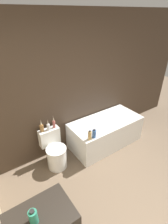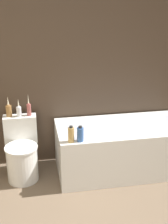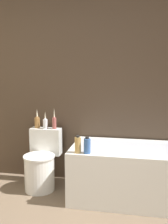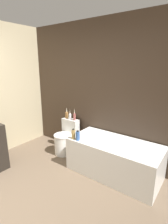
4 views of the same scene
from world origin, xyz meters
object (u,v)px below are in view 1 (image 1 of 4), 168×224
at_px(shampoo_bottle_tall, 90,135).
at_px(shampoo_bottle_short, 94,134).
at_px(vase_gold, 42,127).
at_px(bathtub, 105,132).
at_px(soap_bottle_glass, 33,217).
at_px(vase_silver, 48,126).
at_px(toilet, 55,152).
at_px(vase_bronze, 54,123).

height_order(shampoo_bottle_tall, shampoo_bottle_short, shampoo_bottle_tall).
bearing_deg(vase_gold, shampoo_bottle_short, -36.65).
bearing_deg(bathtub, soap_bottle_glass, -148.08).
xyz_separation_m(vase_silver, shampoo_bottle_tall, (0.53, -0.52, -0.10)).
xyz_separation_m(vase_gold, shampoo_bottle_tall, (0.64, -0.55, -0.11)).
distance_m(bathtub, toilet, 1.17).
height_order(soap_bottle_glass, vase_bronze, soap_bottle_glass).
xyz_separation_m(toilet, soap_bottle_glass, (-0.80, -1.28, 0.61)).
bearing_deg(toilet, bathtub, -2.66).
relative_size(bathtub, shampoo_bottle_tall, 8.44).
bearing_deg(soap_bottle_glass, vase_silver, 61.14).
distance_m(toilet, vase_gold, 0.53).
bearing_deg(soap_bottle_glass, vase_bronze, 57.96).
bearing_deg(soap_bottle_glass, bathtub, 31.92).
bearing_deg(bathtub, shampoo_bottle_short, -151.49).
bearing_deg(vase_bronze, shampoo_bottle_short, -46.30).
bearing_deg(bathtub, vase_bronze, 167.28).
bearing_deg(shampoo_bottle_tall, shampoo_bottle_short, -0.52).
relative_size(vase_silver, shampoo_bottle_tall, 1.20).
xyz_separation_m(bathtub, soap_bottle_glass, (-1.96, -1.22, 0.62)).
bearing_deg(vase_bronze, bathtub, -12.72).
height_order(vase_gold, shampoo_bottle_short, vase_gold).
bearing_deg(soap_bottle_glass, shampoo_bottle_short, 33.15).
bearing_deg(vase_silver, bathtub, -11.12).
distance_m(vase_bronze, shampoo_bottle_tall, 0.68).
bearing_deg(shampoo_bottle_tall, toilet, 146.55).
bearing_deg(bathtub, vase_silver, 168.88).
bearing_deg(toilet, vase_gold, 119.79).
height_order(bathtub, vase_gold, vase_gold).
distance_m(soap_bottle_glass, shampoo_bottle_short, 1.72).
bearing_deg(toilet, shampoo_bottle_tall, -33.45).
relative_size(soap_bottle_glass, vase_silver, 0.82).
relative_size(toilet, vase_silver, 3.22).
xyz_separation_m(bathtub, shampoo_bottle_tall, (-0.64, -0.29, 0.37)).
distance_m(soap_bottle_glass, shampoo_bottle_tall, 1.64).
height_order(vase_silver, shampoo_bottle_tall, vase_silver).
height_order(toilet, vase_gold, vase_gold).
relative_size(vase_gold, vase_silver, 1.12).
bearing_deg(bathtub, vase_gold, 168.83).
height_order(toilet, soap_bottle_glass, soap_bottle_glass).
xyz_separation_m(soap_bottle_glass, shampoo_bottle_short, (1.42, 0.93, -0.25)).
height_order(soap_bottle_glass, shampoo_bottle_tall, soap_bottle_glass).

